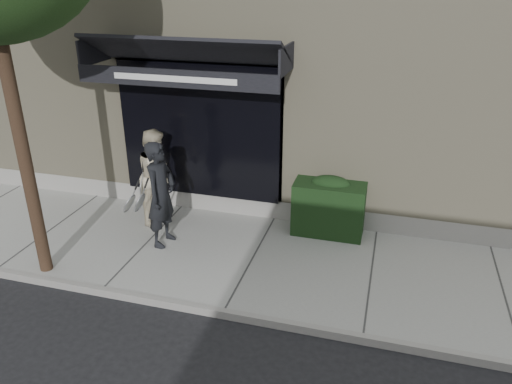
% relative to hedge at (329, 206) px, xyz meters
% --- Properties ---
extents(ground, '(80.00, 80.00, 0.00)m').
position_rel_hedge_xyz_m(ground, '(-1.10, -1.25, -0.66)').
color(ground, black).
rests_on(ground, ground).
extents(sidewalk, '(20.00, 3.00, 0.12)m').
position_rel_hedge_xyz_m(sidewalk, '(-1.10, -1.25, -0.60)').
color(sidewalk, gray).
rests_on(sidewalk, ground).
extents(curb, '(20.00, 0.10, 0.14)m').
position_rel_hedge_xyz_m(curb, '(-1.10, -2.80, -0.59)').
color(curb, gray).
rests_on(curb, ground).
extents(building_facade, '(14.30, 8.04, 5.64)m').
position_rel_hedge_xyz_m(building_facade, '(-1.11, 3.71, 2.08)').
color(building_facade, tan).
rests_on(building_facade, ground).
extents(hedge, '(1.30, 0.70, 1.14)m').
position_rel_hedge_xyz_m(hedge, '(0.00, 0.00, 0.00)').
color(hedge, black).
rests_on(hedge, sidewalk).
extents(pedestrian_front, '(0.77, 0.90, 1.92)m').
position_rel_hedge_xyz_m(pedestrian_front, '(-2.79, -1.22, 0.42)').
color(pedestrian_front, black).
rests_on(pedestrian_front, sidewalk).
extents(pedestrian_back, '(0.83, 1.00, 1.85)m').
position_rel_hedge_xyz_m(pedestrian_back, '(-3.26, -0.39, 0.39)').
color(pedestrian_back, beige).
rests_on(pedestrian_back, sidewalk).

